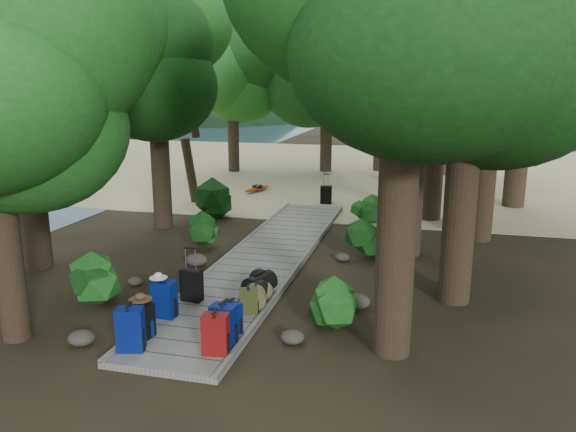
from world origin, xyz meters
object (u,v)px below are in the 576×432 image
(backpack_left_b, at_px, (142,318))
(duffel_right_black, at_px, (260,284))
(suitcase_on_boardwalk, at_px, (192,285))
(backpack_right_a, at_px, (216,332))
(backpack_left_c, at_px, (164,297))
(backpack_right_b, at_px, (224,322))
(backpack_right_d, at_px, (248,300))
(duffel_right_khaki, at_px, (256,296))
(sun_lounger, at_px, (392,191))
(backpack_left_a, at_px, (130,327))
(lone_suitcase_on_sand, at_px, (326,195))
(backpack_right_c, at_px, (231,316))
(kayak, at_px, (257,188))

(backpack_left_b, height_order, duffel_right_black, backpack_left_b)
(suitcase_on_boardwalk, bearing_deg, backpack_right_a, -48.53)
(backpack_left_c, distance_m, backpack_right_b, 1.64)
(backpack_right_d, distance_m, duffel_right_khaki, 0.41)
(sun_lounger, bearing_deg, backpack_left_a, -84.21)
(backpack_left_a, distance_m, backpack_right_b, 1.51)
(duffel_right_khaki, height_order, sun_lounger, sun_lounger)
(lone_suitcase_on_sand, bearing_deg, backpack_left_c, -102.48)
(backpack_left_a, bearing_deg, duffel_right_khaki, 43.17)
(backpack_left_c, distance_m, duffel_right_khaki, 1.77)
(backpack_right_c, distance_m, duffel_right_black, 1.87)
(duffel_right_black, distance_m, kayak, 11.61)
(backpack_left_c, height_order, backpack_right_c, backpack_left_c)
(backpack_left_b, bearing_deg, backpack_right_b, 12.50)
(backpack_right_c, bearing_deg, backpack_left_c, -171.53)
(backpack_right_c, distance_m, duffel_right_khaki, 1.30)
(backpack_left_b, xyz_separation_m, backpack_right_a, (1.44, -0.27, 0.03))
(sun_lounger, bearing_deg, backpack_left_c, -85.91)
(backpack_left_a, distance_m, kayak, 14.13)
(backpack_right_c, bearing_deg, backpack_left_a, -120.69)
(backpack_right_d, distance_m, kayak, 12.57)
(backpack_left_b, xyz_separation_m, backpack_right_d, (1.45, 1.40, -0.07))
(sun_lounger, bearing_deg, backpack_right_c, -79.41)
(duffel_right_khaki, xyz_separation_m, lone_suitcase_on_sand, (-0.47, 10.06, 0.03))
(backpack_right_a, bearing_deg, duffel_right_black, 83.74)
(backpack_left_a, distance_m, backpack_left_c, 1.37)
(backpack_left_a, relative_size, backpack_left_b, 1.20)
(backpack_left_a, height_order, backpack_left_b, backpack_left_a)
(backpack_right_b, height_order, lone_suitcase_on_sand, backpack_right_b)
(backpack_right_d, xyz_separation_m, sun_lounger, (1.83, 11.93, -0.05))
(backpack_left_a, xyz_separation_m, backpack_right_c, (1.35, 1.01, -0.09))
(backpack_left_c, xyz_separation_m, suitcase_on_boardwalk, (0.17, 0.85, -0.06))
(backpack_left_b, bearing_deg, duffel_right_khaki, 59.58)
(backpack_right_d, distance_m, sun_lounger, 12.07)
(backpack_right_a, distance_m, duffel_right_khaki, 2.08)
(backpack_left_c, bearing_deg, duffel_right_khaki, 35.34)
(lone_suitcase_on_sand, bearing_deg, duffel_right_khaki, -94.55)
(sun_lounger, bearing_deg, backpack_right_d, -79.87)
(backpack_left_c, relative_size, backpack_right_a, 1.05)
(lone_suitcase_on_sand, distance_m, sun_lounger, 2.71)
(backpack_right_a, distance_m, sun_lounger, 13.73)
(backpack_right_c, distance_m, suitcase_on_boardwalk, 1.74)
(backpack_right_a, bearing_deg, backpack_right_d, 81.96)
(kayak, distance_m, sun_lounger, 5.42)
(backpack_left_a, relative_size, backpack_right_d, 1.52)
(backpack_left_c, distance_m, suitcase_on_boardwalk, 0.87)
(duffel_right_khaki, bearing_deg, sun_lounger, 64.88)
(backpack_left_a, distance_m, lone_suitcase_on_sand, 12.41)
(backpack_left_a, height_order, duffel_right_khaki, backpack_left_a)
(backpack_left_a, xyz_separation_m, lone_suitcase_on_sand, (0.93, 12.37, -0.18))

